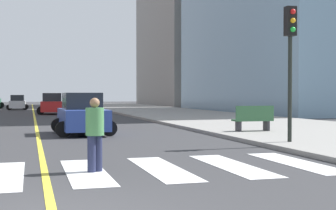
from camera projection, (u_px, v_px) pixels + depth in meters
The scene contains 10 objects.
sidewalk_kerb_east at pixel (243, 122), 29.50m from camera, with size 10.00×120.00×0.15m, color gray.
crosswalk_paint at pixel (45, 174), 10.77m from camera, with size 13.50×4.00×0.01m.
lane_divider_paint at pixel (34, 113), 45.38m from camera, with size 0.16×80.00×0.01m, color yellow.
parking_garage_concrete at pixel (206, 29), 78.34m from camera, with size 18.00×24.00×24.90m, color gray.
car_white_nearest at pixel (18, 103), 55.52m from camera, with size 2.42×3.83×1.70m.
car_red_third at pixel (52, 104), 43.30m from camera, with size 2.75×4.29×1.88m.
car_blue_fourth at pixel (82, 115), 21.43m from camera, with size 2.64×4.17×1.84m.
traffic_light_near_corner at pixel (290, 47), 16.44m from camera, with size 0.36×0.41×4.61m.
park_bench at pixel (253, 119), 21.28m from camera, with size 1.81×0.58×1.12m.
pedestrian_crossing at pixel (95, 131), 11.00m from camera, with size 0.42×0.42×1.70m.
Camera 1 is at (-0.30, -7.07, 1.78)m, focal length 51.68 mm.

